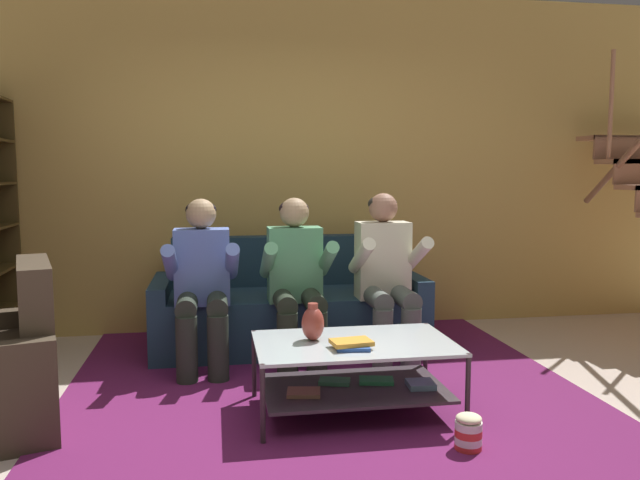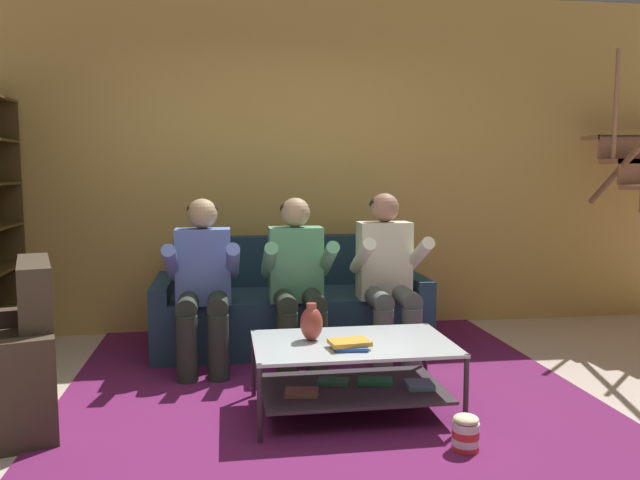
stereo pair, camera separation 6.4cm
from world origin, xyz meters
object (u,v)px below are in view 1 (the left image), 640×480
at_px(person_seated_middle, 297,275).
at_px(person_seated_right, 387,270).
at_px(person_seated_left, 202,277).
at_px(coffee_table, 355,366).
at_px(popcorn_tub, 468,432).
at_px(vase, 313,323).
at_px(book_stack, 352,344).
at_px(couch, 288,310).

distance_m(person_seated_middle, person_seated_right, 0.65).
relative_size(person_seated_left, coffee_table, 1.06).
xyz_separation_m(coffee_table, popcorn_tub, (0.44, -0.57, -0.18)).
xyz_separation_m(person_seated_left, coffee_table, (0.86, -0.95, -0.37)).
relative_size(person_seated_left, popcorn_tub, 6.27).
relative_size(person_seated_middle, vase, 5.55).
height_order(person_seated_left, person_seated_middle, person_seated_middle).
xyz_separation_m(person_seated_left, book_stack, (0.81, -1.08, -0.21)).
bearing_deg(person_seated_right, vase, -127.55).
height_order(couch, coffee_table, couch).
xyz_separation_m(person_seated_middle, person_seated_right, (0.65, 0.00, 0.01)).
relative_size(vase, popcorn_tub, 1.13).
relative_size(person_seated_right, popcorn_tub, 6.43).
xyz_separation_m(book_stack, popcorn_tub, (0.49, -0.44, -0.34)).
distance_m(couch, vase, 1.40).
height_order(coffee_table, vase, vase).
relative_size(couch, coffee_table, 1.86).
bearing_deg(popcorn_tub, vase, 136.30).
distance_m(person_seated_middle, coffee_table, 1.04).
distance_m(couch, book_stack, 1.60).
bearing_deg(book_stack, person_seated_middle, 98.38).
bearing_deg(vase, couch, 89.01).
bearing_deg(person_seated_left, person_seated_right, 0.12).
bearing_deg(couch, vase, -90.99).
relative_size(person_seated_left, person_seated_right, 0.97).
bearing_deg(person_seated_right, popcorn_tub, -90.30).
distance_m(person_seated_middle, book_stack, 1.11).
height_order(person_seated_middle, vase, person_seated_middle).
bearing_deg(couch, book_stack, -84.28).
relative_size(couch, person_seated_right, 1.70).
bearing_deg(person_seated_left, vase, -54.37).
relative_size(book_stack, popcorn_tub, 1.23).
distance_m(coffee_table, book_stack, 0.21).
xyz_separation_m(person_seated_left, vase, (0.63, -0.88, -0.13)).
distance_m(couch, person_seated_right, 0.91).
distance_m(person_seated_left, vase, 1.09).
distance_m(coffee_table, vase, 0.34).
height_order(couch, person_seated_left, person_seated_left).
relative_size(person_seated_right, book_stack, 5.25).
distance_m(book_stack, popcorn_tub, 0.74).
relative_size(person_seated_middle, person_seated_right, 0.98).
bearing_deg(coffee_table, popcorn_tub, -52.31).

